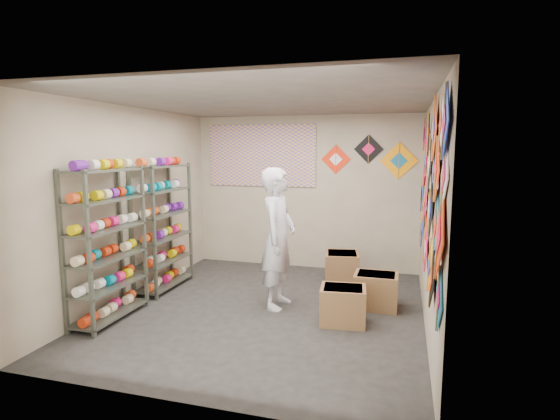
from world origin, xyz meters
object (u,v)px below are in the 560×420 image
(shelf_rack_front, at_px, (107,245))
(carton_c, at_px, (342,268))
(shopkeeper, at_px, (278,238))
(carton_b, at_px, (376,291))
(shelf_rack_back, at_px, (163,227))
(carton_a, at_px, (343,305))

(shelf_rack_front, height_order, carton_c, shelf_rack_front)
(shopkeeper, height_order, carton_b, shopkeeper)
(shelf_rack_front, height_order, shelf_rack_back, same)
(shopkeeper, bearing_deg, carton_a, -107.86)
(carton_a, height_order, carton_c, carton_c)
(carton_a, bearing_deg, shopkeeper, 153.04)
(shelf_rack_back, xyz_separation_m, carton_a, (2.81, -0.62, -0.72))
(carton_a, xyz_separation_m, carton_b, (0.35, 0.65, 0.01))
(carton_b, relative_size, carton_c, 1.00)
(carton_c, bearing_deg, shelf_rack_front, -147.96)
(shelf_rack_back, bearing_deg, carton_a, -12.49)
(shelf_rack_front, height_order, shopkeeper, shelf_rack_front)
(shelf_rack_back, xyz_separation_m, shopkeeper, (1.89, -0.27, -0.01))
(shelf_rack_back, xyz_separation_m, carton_b, (3.17, 0.03, -0.72))
(carton_b, height_order, carton_c, carton_c)
(shelf_rack_back, distance_m, shopkeeper, 1.91)
(shopkeeper, xyz_separation_m, carton_c, (0.69, 1.25, -0.69))
(carton_c, bearing_deg, shelf_rack_back, -168.68)
(carton_a, bearing_deg, shelf_rack_front, -172.68)
(shelf_rack_front, distance_m, carton_b, 3.51)
(shelf_rack_front, xyz_separation_m, shelf_rack_back, (0.00, 1.30, 0.00))
(carton_b, bearing_deg, shelf_rack_back, -179.31)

